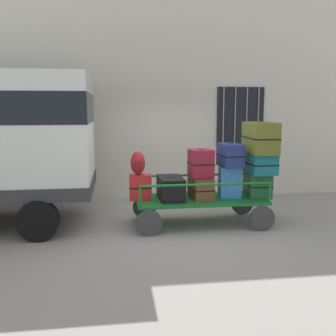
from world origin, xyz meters
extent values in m
plane|color=gray|center=(0.00, 0.00, 0.00)|extent=(40.00, 40.00, 0.00)
cube|color=beige|center=(0.00, 2.48, 2.50)|extent=(12.00, 0.30, 5.00)
cube|color=black|center=(1.89, 2.31, 2.00)|extent=(1.20, 0.04, 1.50)
cylinder|color=gray|center=(1.44, 2.27, 2.00)|extent=(0.03, 0.03, 1.50)
cylinder|color=gray|center=(1.74, 2.27, 2.00)|extent=(0.03, 0.03, 1.50)
cylinder|color=gray|center=(2.04, 2.27, 2.00)|extent=(0.03, 0.03, 1.50)
cylinder|color=gray|center=(2.34, 2.27, 2.00)|extent=(0.03, 0.03, 1.50)
cylinder|color=black|center=(-2.56, -0.54, 0.35)|extent=(0.70, 0.22, 0.70)
cube|color=#146023|center=(0.36, 0.00, 0.50)|extent=(2.46, 1.08, 0.05)
cylinder|color=#383838|center=(1.40, -0.56, 0.24)|extent=(0.47, 0.06, 0.47)
cylinder|color=#383838|center=(1.40, 0.56, 0.24)|extent=(0.47, 0.06, 0.47)
cylinder|color=#383838|center=(-0.68, -0.56, 0.24)|extent=(0.47, 0.06, 0.47)
cylinder|color=#383838|center=(-0.68, 0.56, 0.24)|extent=(0.47, 0.06, 0.47)
cylinder|color=#146023|center=(1.55, -0.50, 0.70)|extent=(0.04, 0.04, 0.36)
cylinder|color=#146023|center=(1.55, 0.50, 0.70)|extent=(0.04, 0.04, 0.36)
cylinder|color=#146023|center=(-0.83, -0.50, 0.70)|extent=(0.04, 0.04, 0.36)
cylinder|color=#146023|center=(-0.83, 0.50, 0.70)|extent=(0.04, 0.04, 0.36)
cylinder|color=#146023|center=(0.36, -0.50, 0.88)|extent=(2.38, 0.04, 0.04)
cylinder|color=#146023|center=(0.36, 0.50, 0.88)|extent=(2.38, 0.04, 0.04)
cube|color=#B21E1E|center=(-0.79, 0.03, 0.76)|extent=(0.41, 0.24, 0.48)
cube|color=black|center=(-0.79, 0.03, 0.76)|extent=(0.42, 0.25, 0.02)
cube|color=black|center=(-0.79, 0.03, 1.00)|extent=(0.14, 0.03, 0.02)
cube|color=black|center=(-0.21, 0.02, 0.73)|extent=(0.47, 0.78, 0.42)
cube|color=black|center=(-0.21, 0.02, 0.73)|extent=(0.48, 0.79, 0.02)
cube|color=black|center=(-0.21, 0.02, 0.93)|extent=(0.16, 0.03, 0.02)
cube|color=brown|center=(0.36, -0.03, 0.72)|extent=(0.42, 0.62, 0.40)
cube|color=black|center=(0.36, -0.03, 0.72)|extent=(0.43, 0.63, 0.02)
cube|color=black|center=(0.36, -0.03, 0.92)|extent=(0.13, 0.04, 0.02)
cube|color=maroon|center=(0.36, -0.01, 1.20)|extent=(0.44, 0.46, 0.53)
cube|color=black|center=(0.36, -0.01, 1.20)|extent=(0.45, 0.47, 0.02)
cube|color=black|center=(0.36, -0.01, 1.46)|extent=(0.15, 0.04, 0.02)
cube|color=#3372C6|center=(0.94, -0.02, 0.82)|extent=(0.42, 0.29, 0.60)
cube|color=black|center=(0.94, -0.02, 0.82)|extent=(0.43, 0.30, 0.02)
cube|color=black|center=(0.94, -0.02, 1.11)|extent=(0.14, 0.04, 0.02)
cube|color=navy|center=(0.94, 0.00, 1.34)|extent=(0.41, 0.59, 0.44)
cube|color=black|center=(0.94, 0.00, 1.34)|extent=(0.42, 0.61, 0.02)
cube|color=black|center=(0.94, 0.00, 1.56)|extent=(0.13, 0.04, 0.02)
cube|color=#194C28|center=(1.51, 0.03, 0.76)|extent=(0.48, 0.68, 0.47)
cube|color=black|center=(1.51, 0.03, 0.76)|extent=(0.49, 0.69, 0.02)
cube|color=black|center=(1.51, 0.03, 0.99)|extent=(0.15, 0.04, 0.02)
cube|color=#0F5960|center=(1.51, -0.03, 1.19)|extent=(0.48, 0.78, 0.38)
cube|color=black|center=(1.51, -0.03, 1.19)|extent=(0.49, 0.79, 0.02)
cube|color=black|center=(1.51, -0.03, 1.37)|extent=(0.16, 0.03, 0.02)
cube|color=#4C5119|center=(1.51, -0.03, 1.68)|extent=(0.52, 0.96, 0.59)
cube|color=black|center=(1.51, -0.03, 1.68)|extent=(0.53, 0.97, 0.02)
cube|color=black|center=(1.51, -0.03, 1.96)|extent=(0.16, 0.04, 0.02)
ellipsoid|color=maroon|center=(-0.83, 0.00, 1.23)|extent=(0.27, 0.19, 0.44)
cube|color=maroon|center=(-0.83, -0.10, 1.18)|extent=(0.14, 0.06, 0.15)
camera|label=1|loc=(-1.24, -7.07, 2.25)|focal=41.11mm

